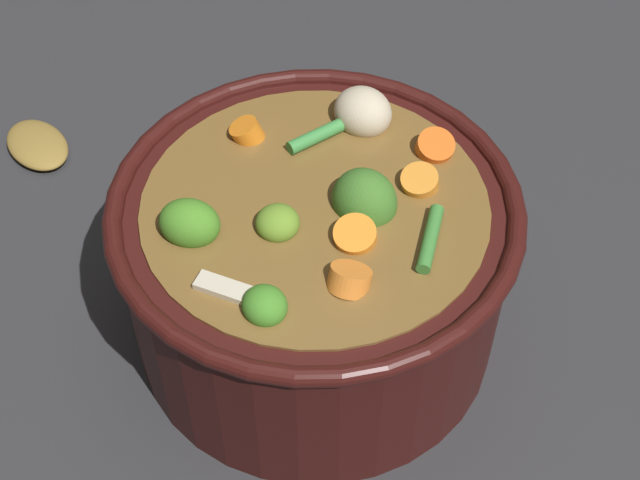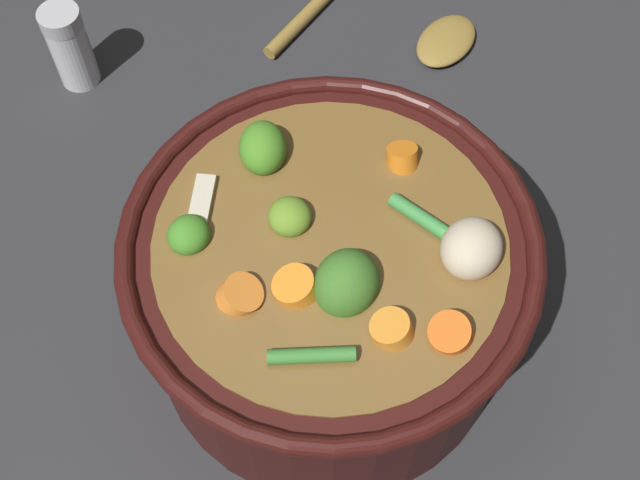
# 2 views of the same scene
# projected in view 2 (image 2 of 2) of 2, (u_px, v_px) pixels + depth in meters

# --- Properties ---
(ground_plane) EXTENTS (1.10, 1.10, 0.00)m
(ground_plane) POSITION_uv_depth(u_px,v_px,m) (328.00, 328.00, 0.62)
(ground_plane) COLOR #2D2D30
(cooking_pot) EXTENTS (0.27, 0.27, 0.15)m
(cooking_pot) POSITION_uv_depth(u_px,v_px,m) (330.00, 286.00, 0.56)
(cooking_pot) COLOR #38110F
(cooking_pot) RESTS_ON ground_plane
(wooden_spoon) EXTENTS (0.16, 0.21, 0.01)m
(wooden_spoon) POSITION_uv_depth(u_px,v_px,m) (397.00, 16.00, 0.77)
(wooden_spoon) COLOR olive
(wooden_spoon) RESTS_ON ground_plane
(salt_shaker) EXTENTS (0.04, 0.04, 0.08)m
(salt_shaker) POSITION_uv_depth(u_px,v_px,m) (70.00, 47.00, 0.71)
(salt_shaker) COLOR silver
(salt_shaker) RESTS_ON ground_plane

